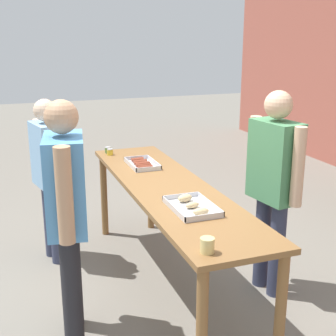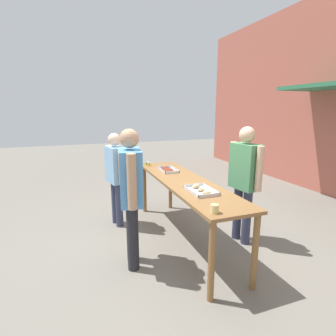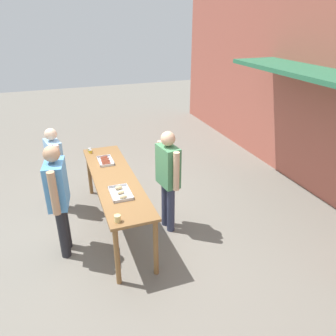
# 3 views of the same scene
# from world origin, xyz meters

# --- Properties ---
(ground_plane) EXTENTS (24.00, 24.00, 0.00)m
(ground_plane) POSITION_xyz_m (0.00, 0.00, 0.00)
(ground_plane) COLOR slate
(serving_table) EXTENTS (2.73, 0.66, 0.94)m
(serving_table) POSITION_xyz_m (0.00, 0.00, 0.82)
(serving_table) COLOR brown
(serving_table) RESTS_ON ground
(food_tray_sausages) EXTENTS (0.43, 0.25, 0.04)m
(food_tray_sausages) POSITION_xyz_m (-0.65, -0.02, 0.95)
(food_tray_sausages) COLOR silver
(food_tray_sausages) RESTS_ON serving_table
(food_tray_buns) EXTENTS (0.45, 0.29, 0.06)m
(food_tray_buns) POSITION_xyz_m (0.56, -0.02, 0.96)
(food_tray_buns) COLOR silver
(food_tray_buns) RESTS_ON serving_table
(condiment_jar_mustard) EXTENTS (0.06, 0.06, 0.06)m
(condiment_jar_mustard) POSITION_xyz_m (-1.23, -0.22, 0.97)
(condiment_jar_mustard) COLOR #567A38
(condiment_jar_mustard) RESTS_ON serving_table
(condiment_jar_ketchup) EXTENTS (0.06, 0.06, 0.06)m
(condiment_jar_ketchup) POSITION_xyz_m (-1.15, -0.22, 0.97)
(condiment_jar_ketchup) COLOR gold
(condiment_jar_ketchup) RESTS_ON serving_table
(beer_cup) EXTENTS (0.08, 0.08, 0.09)m
(beer_cup) POSITION_xyz_m (1.22, -0.21, 0.98)
(beer_cup) COLOR #DBC67A
(beer_cup) RESTS_ON serving_table
(person_server_behind_table) EXTENTS (0.61, 0.29, 1.72)m
(person_server_behind_table) POSITION_xyz_m (0.32, 0.80, 1.02)
(person_server_behind_table) COLOR #333851
(person_server_behind_table) RESTS_ON ground
(person_customer_holding_hotdog) EXTENTS (0.57, 0.30, 1.57)m
(person_customer_holding_hotdog) POSITION_xyz_m (-0.89, -0.86, 0.93)
(person_customer_holding_hotdog) COLOR #333851
(person_customer_holding_hotdog) RESTS_ON ground
(person_customer_with_cup) EXTENTS (0.67, 0.33, 1.73)m
(person_customer_with_cup) POSITION_xyz_m (0.38, -0.87, 1.02)
(person_customer_with_cup) COLOR #232328
(person_customer_with_cup) RESTS_ON ground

